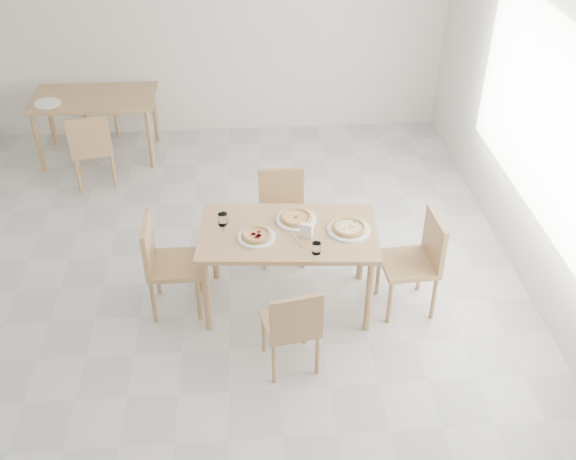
{
  "coord_description": "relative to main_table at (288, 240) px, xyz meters",
  "views": [
    {
      "loc": [
        0.57,
        -4.31,
        3.85
      ],
      "look_at": [
        0.88,
        0.11,
        0.76
      ],
      "focal_mm": 42.0,
      "sensor_mm": 36.0,
      "label": 1
    }
  ],
  "objects": [
    {
      "name": "pizza_mushroom",
      "position": [
        0.49,
        -0.03,
        0.12
      ],
      "size": [
        0.31,
        0.31,
        0.03
      ],
      "rotation": [
        0.0,
        0.0,
        0.11
      ],
      "color": "tan",
      "rests_on": "plate_mushroom"
    },
    {
      "name": "napkin_holder",
      "position": [
        0.14,
        -0.1,
        0.15
      ],
      "size": [
        0.12,
        0.09,
        0.12
      ],
      "rotation": [
        0.0,
        0.0,
        -0.4
      ],
      "color": "silver",
      "rests_on": "main_table"
    },
    {
      "name": "main_table",
      "position": [
        0.0,
        0.0,
        0.0
      ],
      "size": [
        1.49,
        0.91,
        0.75
      ],
      "rotation": [
        0.0,
        0.0,
        -0.07
      ],
      "color": "tan",
      "rests_on": "ground"
    },
    {
      "name": "chair_north",
      "position": [
        -0.0,
        0.73,
        -0.17
      ],
      "size": [
        0.42,
        0.42,
        0.84
      ],
      "rotation": [
        0.0,
        0.0,
        0.0
      ],
      "color": "tan",
      "rests_on": "ground"
    },
    {
      "name": "pizza_pepperoni",
      "position": [
        -0.25,
        -0.08,
        0.12
      ],
      "size": [
        0.27,
        0.27,
        0.03
      ],
      "rotation": [
        0.0,
        0.0,
        -0.15
      ],
      "color": "tan",
      "rests_on": "plate_pepperoni"
    },
    {
      "name": "second_table",
      "position": [
        -2.0,
        2.79,
        -0.0
      ],
      "size": [
        1.38,
        0.79,
        0.75
      ],
      "rotation": [
        0.0,
        0.0,
        0.0
      ],
      "color": "tan",
      "rests_on": "ground"
    },
    {
      "name": "fork_a",
      "position": [
        0.07,
        -0.15,
        0.09
      ],
      "size": [
        0.07,
        0.19,
        0.01
      ],
      "primitive_type": "cube",
      "rotation": [
        0.0,
        0.0,
        0.27
      ],
      "color": "silver",
      "rests_on": "main_table"
    },
    {
      "name": "tumbler_b",
      "position": [
        0.2,
        -0.31,
        0.13
      ],
      "size": [
        0.07,
        0.07,
        0.09
      ],
      "primitive_type": "cylinder",
      "color": "white",
      "rests_on": "main_table"
    },
    {
      "name": "pizza_margherita",
      "position": [
        0.08,
        0.14,
        0.12
      ],
      "size": [
        0.31,
        0.31,
        0.03
      ],
      "rotation": [
        0.0,
        0.0,
        0.21
      ],
      "color": "tan",
      "rests_on": "plate_margherita"
    },
    {
      "name": "plate_margherita",
      "position": [
        0.08,
        0.14,
        0.1
      ],
      "size": [
        0.33,
        0.33,
        0.02
      ],
      "primitive_type": "cylinder",
      "color": "white",
      "rests_on": "main_table"
    },
    {
      "name": "plate_empty",
      "position": [
        -2.47,
        2.61,
        0.1
      ],
      "size": [
        0.28,
        0.28,
        0.02
      ],
      "primitive_type": "cylinder",
      "color": "white",
      "rests_on": "second_table"
    },
    {
      "name": "room",
      "position": [
        2.1,
        0.19,
        0.84
      ],
      "size": [
        7.28,
        7.0,
        7.0
      ],
      "color": "beige",
      "rests_on": "ground"
    },
    {
      "name": "chair_east",
      "position": [
        1.07,
        -0.11,
        -0.15
      ],
      "size": [
        0.47,
        0.47,
        0.88
      ],
      "rotation": [
        0.0,
        0.0,
        -1.5
      ],
      "color": "tan",
      "rests_on": "ground"
    },
    {
      "name": "chair_west",
      "position": [
        -1.02,
        0.02,
        -0.15
      ],
      "size": [
        0.43,
        0.43,
        0.88
      ],
      "rotation": [
        0.0,
        0.0,
        1.57
      ],
      "color": "tan",
      "rests_on": "ground"
    },
    {
      "name": "tumbler_a",
      "position": [
        -0.52,
        0.13,
        0.14
      ],
      "size": [
        0.08,
        0.08,
        0.1
      ],
      "primitive_type": "cylinder",
      "color": "white",
      "rests_on": "main_table"
    },
    {
      "name": "chair_south",
      "position": [
        -0.02,
        -0.78,
        -0.2
      ],
      "size": [
        0.46,
        0.46,
        0.79
      ],
      "rotation": [
        0.0,
        0.0,
        3.33
      ],
      "color": "tan",
      "rests_on": "ground"
    },
    {
      "name": "chair_back_n",
      "position": [
        -2.0,
        3.59,
        -0.12
      ],
      "size": [
        0.57,
        0.57,
        0.93
      ],
      "rotation": [
        0.0,
        0.0,
        -0.27
      ],
      "color": "tan",
      "rests_on": "ground"
    },
    {
      "name": "plate_pepperoni",
      "position": [
        -0.25,
        -0.08,
        0.1
      ],
      "size": [
        0.3,
        0.3,
        0.02
      ],
      "primitive_type": "cylinder",
      "color": "white",
      "rests_on": "main_table"
    },
    {
      "name": "chair_back_s",
      "position": [
        -1.95,
        2.07,
        -0.16
      ],
      "size": [
        0.51,
        0.51,
        0.87
      ],
      "rotation": [
        0.0,
        0.0,
        3.34
      ],
      "color": "tan",
      "rests_on": "ground"
    },
    {
      "name": "plate_mushroom",
      "position": [
        0.49,
        -0.03,
        0.1
      ],
      "size": [
        0.35,
        0.35,
        0.02
      ],
      "primitive_type": "cylinder",
      "color": "white",
      "rests_on": "main_table"
    },
    {
      "name": "fork_b",
      "position": [
        -0.5,
        0.11,
        0.09
      ],
      "size": [
        0.07,
        0.17,
        0.01
      ],
      "primitive_type": "cube",
      "rotation": [
        0.0,
        0.0,
        -0.31
      ],
      "color": "silver",
      "rests_on": "main_table"
    }
  ]
}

